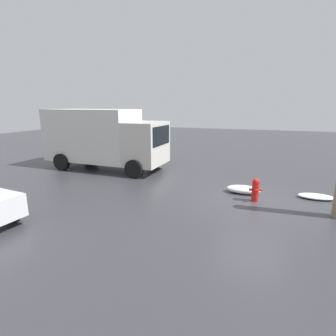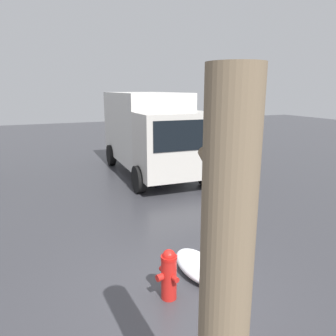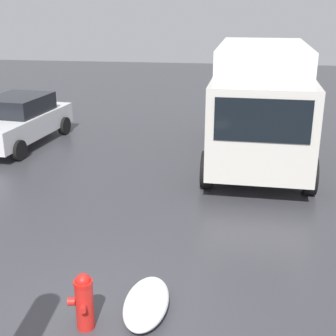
{
  "view_description": "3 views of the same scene",
  "coord_description": "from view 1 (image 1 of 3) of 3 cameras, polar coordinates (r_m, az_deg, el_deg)",
  "views": [
    {
      "loc": [
        -0.01,
        9.52,
        3.4
      ],
      "look_at": [
        3.54,
        -0.56,
        0.83
      ],
      "focal_mm": 28.0,
      "sensor_mm": 36.0,
      "label": 1
    },
    {
      "loc": [
        -4.31,
        1.88,
        3.32
      ],
      "look_at": [
        4.24,
        -1.82,
        1.07
      ],
      "focal_mm": 35.0,
      "sensor_mm": 36.0,
      "label": 2
    },
    {
      "loc": [
        -5.22,
        -1.91,
        4.31
      ],
      "look_at": [
        3.57,
        -0.65,
        1.15
      ],
      "focal_mm": 50.0,
      "sensor_mm": 36.0,
      "label": 3
    }
  ],
  "objects": [
    {
      "name": "snow_pile_curbside",
      "position": [
        11.27,
        29.53,
        -5.42
      ],
      "size": [
        1.25,
        0.61,
        0.17
      ],
      "color": "white",
      "rests_on": "ground_plane"
    },
    {
      "name": "fire_hydrant",
      "position": [
        9.97,
        18.51,
        -4.47
      ],
      "size": [
        0.46,
        0.36,
        0.86
      ],
      "rotation": [
        0.0,
        0.0,
        1.77
      ],
      "color": "red",
      "rests_on": "ground_plane"
    },
    {
      "name": "delivery_truck",
      "position": [
        14.63,
        -13.83,
        6.57
      ],
      "size": [
        6.58,
        2.89,
        3.19
      ],
      "rotation": [
        0.0,
        0.0,
        1.54
      ],
      "color": "beige",
      "rests_on": "ground_plane"
    },
    {
      "name": "snow_pile_by_hydrant",
      "position": [
        10.81,
        16.07,
        -4.5
      ],
      "size": [
        1.31,
        0.64,
        0.31
      ],
      "color": "white",
      "rests_on": "ground_plane"
    },
    {
      "name": "pedestrian",
      "position": [
        13.27,
        -7.12,
        2.46
      ],
      "size": [
        0.35,
        0.35,
        1.61
      ],
      "rotation": [
        0.0,
        0.0,
        4.65
      ],
      "color": "#23232D",
      "rests_on": "ground_plane"
    },
    {
      "name": "ground_plane",
      "position": [
        10.11,
        18.32,
        -6.84
      ],
      "size": [
        60.0,
        60.0,
        0.0
      ],
      "primitive_type": "plane",
      "color": "#38383D"
    }
  ]
}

